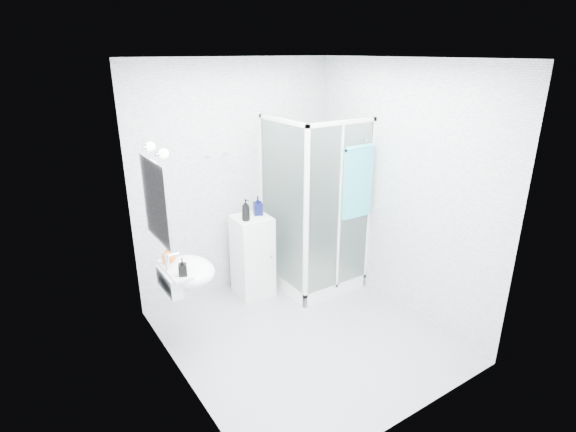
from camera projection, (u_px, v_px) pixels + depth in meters
room at (305, 213)px, 3.99m from camera, size 2.40×2.60×2.60m
shower_enclosure at (312, 252)px, 5.24m from camera, size 0.90×0.95×2.00m
wall_basin at (185, 272)px, 4.01m from camera, size 0.46×0.56×0.35m
mirror at (155, 201)px, 3.66m from camera, size 0.02×0.60×0.70m
vanity_lights at (156, 150)px, 3.54m from camera, size 0.10×0.40×0.08m
wall_hooks at (217, 155)px, 4.73m from camera, size 0.23×0.06×0.03m
storage_cabinet at (253, 256)px, 5.07m from camera, size 0.41×0.42×0.95m
hand_towel at (358, 180)px, 4.75m from camera, size 0.37×0.05×0.79m
shampoo_bottle_a at (246, 210)px, 4.76m from camera, size 0.12×0.12×0.24m
shampoo_bottle_b at (258, 206)px, 4.94m from camera, size 0.12×0.12×0.21m
soap_dispenser_orange at (169, 254)px, 4.01m from camera, size 0.15×0.15×0.16m
soap_dispenser_black at (183, 267)px, 3.78m from camera, size 0.09×0.09×0.16m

